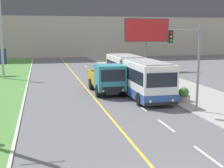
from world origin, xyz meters
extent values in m
cube|color=silver|center=(2.75, 3.20, 0.00)|extent=(0.12, 2.40, 0.01)
cube|color=silver|center=(2.75, 7.80, 0.00)|extent=(0.12, 2.40, 0.01)
cube|color=silver|center=(2.75, 12.40, 0.00)|extent=(0.12, 2.40, 0.01)
cube|color=silver|center=(2.75, 17.00, 0.00)|extent=(0.12, 2.40, 0.01)
cube|color=silver|center=(2.75, 21.60, 0.00)|extent=(0.12, 2.40, 0.01)
cube|color=silver|center=(2.75, 26.20, 0.00)|extent=(0.12, 2.40, 0.01)
cube|color=silver|center=(2.75, 30.80, 0.00)|extent=(0.12, 2.40, 0.01)
cube|color=silver|center=(2.75, 35.40, 0.00)|extent=(0.12, 2.40, 0.01)
cube|color=silver|center=(2.75, 40.00, 0.00)|extent=(0.12, 2.40, 0.01)
cube|color=white|center=(3.96, 14.44, 1.64)|extent=(2.56, 5.80, 2.74)
cube|color=#2D519E|center=(3.96, 14.44, 0.62)|extent=(2.58, 5.82, 0.70)
cube|color=black|center=(3.96, 14.44, 2.06)|extent=(2.58, 5.33, 0.96)
cube|color=gray|center=(3.96, 14.44, 3.05)|extent=(2.17, 5.22, 0.08)
cube|color=white|center=(3.96, 21.13, 1.64)|extent=(2.56, 5.80, 2.74)
cube|color=#2D519E|center=(3.96, 21.13, 0.62)|extent=(2.58, 5.82, 0.70)
cube|color=black|center=(3.96, 21.13, 2.06)|extent=(2.58, 5.33, 0.96)
cube|color=gray|center=(3.96, 21.13, 3.05)|extent=(2.17, 5.22, 0.08)
cube|color=#474747|center=(3.96, 17.78, 1.64)|extent=(2.35, 0.90, 2.52)
cube|color=black|center=(3.96, 11.52, 2.06)|extent=(2.25, 0.04, 1.01)
cube|color=black|center=(3.96, 11.51, 0.38)|extent=(2.50, 0.06, 0.20)
sphere|color=#F4EAB2|center=(3.13, 11.50, 0.57)|extent=(0.20, 0.20, 0.20)
sphere|color=#F4EAB2|center=(4.79, 11.50, 0.57)|extent=(0.20, 0.20, 0.20)
cube|color=white|center=(3.96, 11.52, 2.83)|extent=(1.41, 0.04, 0.28)
cylinder|color=black|center=(2.75, 12.81, 0.50)|extent=(0.28, 1.00, 1.00)
cylinder|color=black|center=(5.17, 12.81, 0.50)|extent=(0.28, 1.00, 1.00)
cylinder|color=black|center=(2.75, 16.29, 0.50)|extent=(0.28, 1.00, 1.00)
cylinder|color=black|center=(5.17, 16.29, 0.50)|extent=(0.28, 1.00, 1.00)
cylinder|color=black|center=(2.75, 21.71, 0.50)|extent=(0.28, 1.00, 1.00)
cylinder|color=black|center=(5.17, 21.71, 0.50)|extent=(0.28, 1.00, 1.00)
cube|color=black|center=(1.43, 18.65, 0.45)|extent=(1.04, 6.18, 0.20)
cube|color=teal|center=(1.43, 16.77, 1.59)|extent=(2.31, 2.41, 2.09)
cube|color=black|center=(1.43, 15.54, 1.90)|extent=(1.96, 0.04, 0.94)
cube|color=black|center=(1.43, 15.53, 0.77)|extent=(1.85, 0.06, 0.44)
sphere|color=silver|center=(0.62, 15.52, 0.70)|extent=(0.18, 0.18, 0.18)
sphere|color=silver|center=(2.24, 15.52, 0.70)|extent=(0.18, 0.18, 0.18)
cube|color=#B7931E|center=(1.43, 19.98, 0.61)|extent=(2.19, 3.52, 0.12)
cube|color=#B7931E|center=(0.39, 19.98, 1.12)|extent=(0.12, 3.52, 1.14)
cube|color=#B7931E|center=(2.47, 19.98, 1.12)|extent=(0.12, 3.52, 1.14)
cube|color=#B7931E|center=(1.43, 18.28, 1.12)|extent=(2.19, 0.12, 1.14)
cube|color=#B7931E|center=(1.43, 21.69, 1.12)|extent=(2.19, 0.12, 1.14)
cube|color=#B7931E|center=(1.43, 18.28, 1.81)|extent=(2.19, 0.12, 0.24)
cylinder|color=black|center=(0.37, 16.53, 0.52)|extent=(0.30, 1.04, 1.04)
cylinder|color=black|center=(2.49, 16.53, 0.52)|extent=(0.30, 1.04, 1.04)
cylinder|color=black|center=(0.37, 20.16, 0.52)|extent=(0.30, 1.04, 1.04)
cylinder|color=black|center=(2.49, 20.16, 0.52)|extent=(0.30, 1.04, 1.04)
cylinder|color=#9E9E99|center=(-8.43, 29.47, 4.42)|extent=(0.28, 0.28, 8.85)
cylinder|color=#4C4C4C|center=(-8.43, 29.47, 7.79)|extent=(1.80, 0.08, 0.08)
cylinder|color=slate|center=(5.97, 10.24, 2.93)|extent=(0.16, 0.16, 5.86)
cylinder|color=slate|center=(4.87, 10.24, 5.46)|extent=(2.20, 0.10, 0.10)
cube|color=black|center=(3.91, 10.24, 5.06)|extent=(0.28, 0.24, 0.80)
sphere|color=red|center=(3.91, 10.11, 5.30)|extent=(0.14, 0.14, 0.14)
sphere|color=orange|center=(3.91, 10.11, 5.06)|extent=(0.14, 0.14, 0.14)
sphere|color=green|center=(3.91, 10.11, 4.82)|extent=(0.14, 0.14, 0.14)
cylinder|color=#59595B|center=(10.11, 32.46, 2.05)|extent=(0.24, 0.24, 4.10)
cube|color=#333333|center=(10.11, 32.46, 5.59)|extent=(6.29, 0.20, 3.13)
cube|color=#AD1E1E|center=(10.11, 32.35, 5.59)|extent=(6.13, 0.02, 2.97)
cylinder|color=gray|center=(6.48, 13.26, 0.28)|extent=(0.98, 0.98, 0.41)
sphere|color=#3D6B33|center=(6.48, 13.26, 0.76)|extent=(0.79, 0.79, 0.79)
cylinder|color=gray|center=(6.51, 17.80, 0.28)|extent=(1.07, 1.07, 0.41)
sphere|color=#3D6B33|center=(6.51, 17.80, 0.78)|extent=(0.85, 0.85, 0.85)
cylinder|color=gray|center=(6.56, 22.35, 0.29)|extent=(1.02, 1.02, 0.42)
sphere|color=#3D6B33|center=(6.56, 22.35, 0.78)|extent=(0.82, 0.82, 0.82)
cylinder|color=gray|center=(6.59, 26.89, 0.28)|extent=(0.99, 0.99, 0.40)
sphere|color=#3D6B33|center=(6.59, 26.89, 0.75)|extent=(0.79, 0.79, 0.79)
camera|label=1|loc=(-4.22, -8.43, 5.33)|focal=50.00mm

